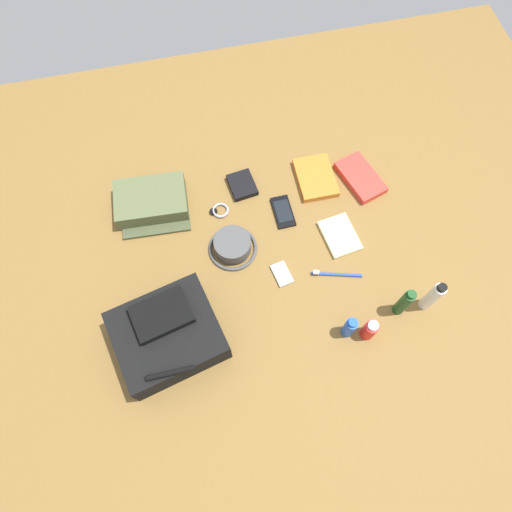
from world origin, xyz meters
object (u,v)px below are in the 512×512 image
(toiletry_pouch, at_px, (152,202))
(shampoo_bottle, at_px, (404,302))
(sunscreen_spray, at_px, (370,330))
(backpack, at_px, (168,335))
(wallet, at_px, (242,185))
(deodorant_spray, at_px, (350,327))
(toothpaste_tube, at_px, (432,297))
(media_player, at_px, (282,274))
(paperback_novel, at_px, (360,178))
(bucket_hat, at_px, (233,246))
(cell_phone, at_px, (283,212))
(notepad, at_px, (340,236))
(wristwatch, at_px, (220,210))
(travel_guidebook, at_px, (316,178))
(toothbrush, at_px, (334,274))

(toiletry_pouch, relative_size, shampoo_bottle, 1.63)
(shampoo_bottle, distance_m, sunscreen_spray, 0.14)
(backpack, bearing_deg, wallet, -123.79)
(wallet, bearing_deg, deodorant_spray, 101.82)
(toothpaste_tube, bearing_deg, media_player, -25.60)
(paperback_novel, bearing_deg, sunscreen_spray, 74.22)
(backpack, height_order, bucket_hat, backpack)
(media_player, distance_m, wallet, 0.38)
(toothpaste_tube, bearing_deg, bucket_hat, -30.35)
(toiletry_pouch, xyz_separation_m, media_player, (-0.39, 0.36, -0.03))
(deodorant_spray, distance_m, paperback_novel, 0.59)
(cell_phone, bearing_deg, deodorant_spray, 101.29)
(cell_phone, height_order, notepad, notepad)
(shampoo_bottle, bearing_deg, media_player, -30.89)
(toiletry_pouch, xyz_separation_m, wallet, (-0.33, -0.01, -0.02))
(media_player, height_order, wallet, wallet)
(bucket_hat, bearing_deg, toiletry_pouch, -42.48)
(toiletry_pouch, xyz_separation_m, shampoo_bottle, (-0.74, 0.56, 0.04))
(toiletry_pouch, xyz_separation_m, bucket_hat, (-0.25, 0.23, -0.01))
(toiletry_pouch, relative_size, wallet, 2.38)
(paperback_novel, relative_size, wristwatch, 3.07)
(sunscreen_spray, bearing_deg, travel_guidebook, -89.74)
(paperback_novel, height_order, wristwatch, paperback_novel)
(backpack, relative_size, media_player, 3.94)
(backpack, xyz_separation_m, paperback_novel, (-0.78, -0.45, -0.05))
(sunscreen_spray, bearing_deg, bucket_hat, -47.23)
(toiletry_pouch, distance_m, paperback_novel, 0.77)
(bucket_hat, distance_m, shampoo_bottle, 0.59)
(cell_phone, bearing_deg, wristwatch, -14.12)
(bucket_hat, xyz_separation_m, media_player, (-0.14, 0.13, -0.02))
(bucket_hat, bearing_deg, backpack, 46.36)
(notepad, bearing_deg, sunscreen_spray, 79.35)
(backpack, relative_size, toothbrush, 2.15)
(sunscreen_spray, relative_size, deodorant_spray, 0.90)
(toiletry_pouch, xyz_separation_m, toothbrush, (-0.57, 0.40, -0.03))
(deodorant_spray, bearing_deg, paperback_novel, -112.01)
(travel_guidebook, height_order, wristwatch, travel_guidebook)
(sunscreen_spray, height_order, cell_phone, sunscreen_spray)
(bucket_hat, bearing_deg, deodorant_spray, 129.03)
(toothpaste_tube, bearing_deg, notepad, -56.46)
(wallet, bearing_deg, notepad, 128.96)
(toiletry_pouch, xyz_separation_m, sunscreen_spray, (-0.61, 0.62, 0.01))
(backpack, bearing_deg, wristwatch, -119.39)
(cell_phone, bearing_deg, notepad, 141.25)
(shampoo_bottle, relative_size, cell_phone, 1.25)
(toiletry_pouch, bearing_deg, backpack, 88.96)
(media_player, xyz_separation_m, notepad, (-0.23, -0.09, 0.00))
(sunscreen_spray, height_order, notepad, sunscreen_spray)
(sunscreen_spray, bearing_deg, toiletry_pouch, -45.38)
(shampoo_bottle, distance_m, notepad, 0.33)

